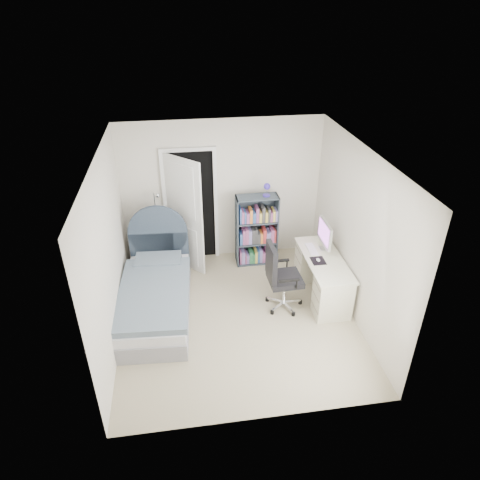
{
  "coord_description": "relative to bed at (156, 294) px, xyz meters",
  "views": [
    {
      "loc": [
        -0.7,
        -4.92,
        4.2
      ],
      "look_at": [
        0.09,
        0.34,
        1.12
      ],
      "focal_mm": 32.0,
      "sensor_mm": 36.0,
      "label": 1
    }
  ],
  "objects": [
    {
      "name": "room_shell",
      "position": [
        1.18,
        -0.34,
        0.96
      ],
      "size": [
        3.5,
        3.7,
        2.6
      ],
      "color": "gray",
      "rests_on": "ground"
    },
    {
      "name": "desk",
      "position": [
        2.58,
        -0.01,
        0.08
      ],
      "size": [
        0.56,
        1.41,
        1.15
      ],
      "color": "beige",
      "rests_on": "ground"
    },
    {
      "name": "bed",
      "position": [
        0.0,
        0.0,
        0.0
      ],
      "size": [
        1.11,
        2.16,
        1.3
      ],
      "color": "gray",
      "rests_on": "ground"
    },
    {
      "name": "floor_lamp",
      "position": [
        0.06,
        1.28,
        0.27
      ],
      "size": [
        0.2,
        0.2,
        1.38
      ],
      "color": "silver",
      "rests_on": "ground"
    },
    {
      "name": "door",
      "position": [
        0.55,
        1.24,
        0.74
      ],
      "size": [
        0.92,
        0.62,
        2.06
      ],
      "color": "black",
      "rests_on": "ground"
    },
    {
      "name": "nightstand",
      "position": [
        -0.11,
        1.22,
        0.11
      ],
      "size": [
        0.42,
        0.42,
        0.62
      ],
      "color": "tan",
      "rests_on": "ground"
    },
    {
      "name": "office_chair",
      "position": [
        1.83,
        -0.2,
        0.31
      ],
      "size": [
        0.56,
        0.57,
        1.1
      ],
      "color": "silver",
      "rests_on": "ground"
    },
    {
      "name": "bookcase",
      "position": [
        1.74,
        1.11,
        0.3
      ],
      "size": [
        0.72,
        0.31,
        1.52
      ],
      "color": "#37424B",
      "rests_on": "ground"
    }
  ]
}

